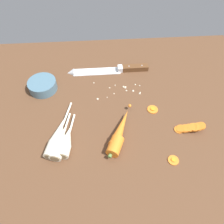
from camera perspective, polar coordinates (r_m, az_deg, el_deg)
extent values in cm
cube|color=brown|center=(82.93, -0.10, -0.41)|extent=(120.00, 90.00, 4.00)
cube|color=silver|center=(96.15, -3.94, 10.48)|extent=(20.03, 4.52, 0.50)
cone|color=silver|center=(96.92, -10.66, 10.00)|extent=(3.02, 3.98, 3.96)
cube|color=silver|center=(96.00, 2.12, 11.17)|extent=(2.02, 2.95, 2.20)
cube|color=brown|center=(96.82, 6.02, 11.31)|extent=(11.02, 2.87, 2.20)
sphere|color=silver|center=(95.71, 4.39, 11.76)|extent=(0.50, 0.50, 0.50)
sphere|color=silver|center=(96.61, 7.75, 11.85)|extent=(0.50, 0.50, 0.50)
cylinder|color=orange|center=(70.52, 0.48, -8.78)|extent=(6.33, 7.40, 4.20)
cone|color=orange|center=(74.32, 2.37, -4.02)|extent=(9.60, 15.35, 3.99)
sphere|color=orange|center=(80.33, 4.61, 1.68)|extent=(1.20, 1.20, 1.20)
cylinder|color=#5B7F3D|center=(68.86, -0.55, -11.32)|extent=(1.50, 1.39, 1.20)
cylinder|color=silver|center=(72.47, -15.27, -9.40)|extent=(5.19, 6.21, 4.00)
cone|color=silver|center=(75.85, -13.40, -4.56)|extent=(6.02, 10.24, 3.80)
cylinder|color=silver|center=(80.58, -11.57, -0.46)|extent=(3.20, 10.25, 0.70)
cylinder|color=#7A6647|center=(71.41, -16.00, -11.24)|extent=(2.79, 0.97, 2.80)
cylinder|color=silver|center=(71.41, -12.42, -9.80)|extent=(4.65, 4.64, 4.00)
cone|color=silver|center=(74.00, -11.38, -6.07)|extent=(5.01, 7.66, 3.80)
cylinder|color=silver|center=(77.70, -10.32, -2.91)|extent=(2.06, 7.68, 0.70)
cylinder|color=#7A6647|center=(70.57, -12.81, -11.20)|extent=(2.81, 0.80, 2.80)
cylinder|color=silver|center=(71.60, -14.13, -10.17)|extent=(4.76, 4.99, 4.00)
cone|color=silver|center=(74.28, -12.87, -6.19)|extent=(5.22, 8.22, 3.80)
cylinder|color=silver|center=(78.13, -11.58, -2.79)|extent=(2.30, 8.23, 0.70)
cylinder|color=#7A6647|center=(70.73, -14.62, -11.68)|extent=(2.80, 0.84, 2.80)
cylinder|color=orange|center=(79.36, 16.93, -4.32)|extent=(3.15, 3.15, 0.70)
cylinder|color=orange|center=(79.35, 17.28, -4.15)|extent=(3.05, 2.98, 1.76)
cylinder|color=orange|center=(79.45, 18.25, -4.14)|extent=(3.15, 3.08, 1.88)
cylinder|color=orange|center=(79.41, 18.66, -4.06)|extent=(3.04, 2.96, 1.57)
cylinder|color=orange|center=(79.50, 19.26, -3.92)|extent=(3.13, 3.05, 1.64)
cylinder|color=orange|center=(79.81, 20.19, -3.74)|extent=(3.19, 3.15, 2.03)
cylinder|color=orange|center=(79.69, 20.59, -3.73)|extent=(3.25, 3.18, 1.54)
cylinder|color=orange|center=(79.93, 21.40, -3.60)|extent=(3.16, 3.09, 1.84)
cylinder|color=orange|center=(80.22, 22.11, -3.38)|extent=(3.00, 2.92, 1.75)
cylinder|color=orange|center=(72.78, 15.63, -11.89)|extent=(3.41, 3.41, 0.70)
cylinder|color=orange|center=(72.54, 15.68, -11.80)|extent=(1.43, 1.43, 0.16)
cylinder|color=orange|center=(82.63, 10.49, 0.73)|extent=(3.88, 3.88, 0.70)
cylinder|color=orange|center=(82.42, 10.52, 0.85)|extent=(1.63, 1.63, 0.16)
cylinder|color=slate|center=(91.40, -17.55, 6.58)|extent=(11.00, 11.00, 4.00)
cylinder|color=#3E5C6C|center=(91.07, -17.62, 6.79)|extent=(8.80, 8.80, 2.80)
sphere|color=beige|center=(89.27, 3.53, 6.62)|extent=(0.73, 0.73, 0.73)
sphere|color=beige|center=(87.91, 5.49, 5.63)|extent=(0.89, 0.89, 0.89)
sphere|color=beige|center=(90.48, 7.19, 6.91)|extent=(0.50, 0.50, 0.50)
sphere|color=beige|center=(84.79, -3.79, 3.54)|extent=(0.84, 0.84, 0.84)
sphere|color=beige|center=(91.20, -4.73, 7.64)|extent=(0.53, 0.53, 0.53)
sphere|color=beige|center=(86.67, 0.53, 4.89)|extent=(0.52, 0.52, 0.52)
sphere|color=beige|center=(85.38, -1.29, 3.90)|extent=(0.43, 0.43, 0.43)
sphere|color=beige|center=(88.98, 3.43, 6.43)|extent=(0.70, 0.70, 0.70)
sphere|color=beige|center=(89.97, 0.81, 7.06)|extent=(0.45, 0.45, 0.45)
sphere|color=beige|center=(87.75, 7.32, 5.12)|extent=(0.53, 0.53, 0.53)
sphere|color=beige|center=(88.90, -0.32, 6.44)|extent=(0.59, 0.59, 0.59)
sphere|color=beige|center=(87.94, 3.74, 5.70)|extent=(0.66, 0.66, 0.66)
sphere|color=beige|center=(90.63, 6.06, 7.19)|extent=(0.60, 0.60, 0.60)
sphere|color=beige|center=(89.28, 3.01, 6.70)|extent=(0.81, 0.81, 0.81)
sphere|color=beige|center=(87.25, 7.18, 4.90)|extent=(0.76, 0.76, 0.76)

